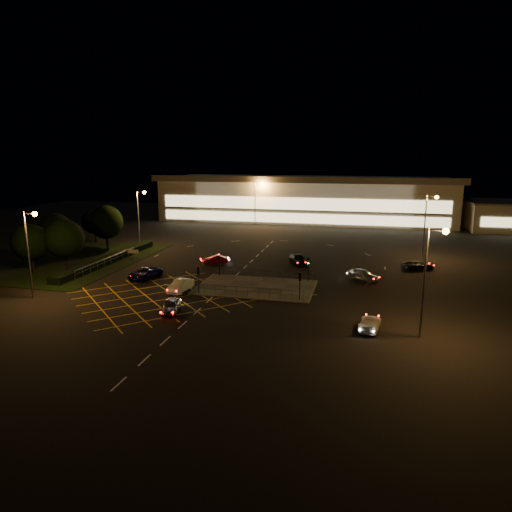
% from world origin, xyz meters
% --- Properties ---
extents(ground, '(180.00, 180.00, 0.00)m').
position_xyz_m(ground, '(0.00, 0.00, 0.00)').
color(ground, black).
rests_on(ground, ground).
extents(pedestrian_island, '(14.00, 9.00, 0.12)m').
position_xyz_m(pedestrian_island, '(2.00, -2.00, 0.06)').
color(pedestrian_island, '#4C4944').
rests_on(pedestrian_island, ground).
extents(grass_verge, '(18.00, 30.00, 0.08)m').
position_xyz_m(grass_verge, '(-28.00, 6.00, 0.04)').
color(grass_verge, black).
rests_on(grass_verge, ground).
extents(hedge, '(2.00, 26.00, 1.00)m').
position_xyz_m(hedge, '(-23.00, 6.00, 0.50)').
color(hedge, black).
rests_on(hedge, ground).
extents(supermarket, '(72.00, 26.50, 10.50)m').
position_xyz_m(supermarket, '(0.00, 61.95, 5.31)').
color(supermarket, beige).
rests_on(supermarket, ground).
extents(retail_unit_a, '(18.80, 14.80, 6.35)m').
position_xyz_m(retail_unit_a, '(46.00, 53.97, 3.21)').
color(retail_unit_a, beige).
rests_on(retail_unit_a, ground).
extents(streetlight_sw, '(1.78, 0.56, 10.03)m').
position_xyz_m(streetlight_sw, '(-21.56, -12.00, 6.56)').
color(streetlight_sw, slate).
rests_on(streetlight_sw, ground).
extents(streetlight_se, '(1.78, 0.56, 10.03)m').
position_xyz_m(streetlight_se, '(20.44, -14.00, 6.56)').
color(streetlight_se, slate).
rests_on(streetlight_se, ground).
extents(streetlight_nw, '(1.78, 0.56, 10.03)m').
position_xyz_m(streetlight_nw, '(-23.56, 18.00, 6.56)').
color(streetlight_nw, slate).
rests_on(streetlight_nw, ground).
extents(streetlight_ne, '(1.78, 0.56, 10.03)m').
position_xyz_m(streetlight_ne, '(24.44, 20.00, 6.56)').
color(streetlight_ne, slate).
rests_on(streetlight_ne, ground).
extents(streetlight_far_left, '(1.78, 0.56, 10.03)m').
position_xyz_m(streetlight_far_left, '(-9.56, 48.00, 6.56)').
color(streetlight_far_left, slate).
rests_on(streetlight_far_left, ground).
extents(streetlight_far_right, '(1.78, 0.56, 10.03)m').
position_xyz_m(streetlight_far_right, '(30.44, 50.00, 6.56)').
color(streetlight_far_right, slate).
rests_on(streetlight_far_right, ground).
extents(signal_sw, '(0.28, 0.30, 3.15)m').
position_xyz_m(signal_sw, '(-4.00, -5.99, 2.37)').
color(signal_sw, black).
rests_on(signal_sw, pedestrian_island).
extents(signal_se, '(0.28, 0.30, 3.15)m').
position_xyz_m(signal_se, '(8.00, -5.99, 2.37)').
color(signal_se, black).
rests_on(signal_se, pedestrian_island).
extents(signal_nw, '(0.28, 0.30, 3.15)m').
position_xyz_m(signal_nw, '(-4.00, 1.99, 2.37)').
color(signal_nw, black).
rests_on(signal_nw, pedestrian_island).
extents(signal_ne, '(0.28, 0.30, 3.15)m').
position_xyz_m(signal_ne, '(8.00, 1.99, 2.37)').
color(signal_ne, black).
rests_on(signal_ne, pedestrian_island).
extents(tree_a, '(5.04, 5.04, 6.86)m').
position_xyz_m(tree_a, '(-30.00, -2.00, 4.33)').
color(tree_a, black).
rests_on(tree_a, ground).
extents(tree_b, '(5.40, 5.40, 7.35)m').
position_xyz_m(tree_b, '(-32.00, 6.00, 4.64)').
color(tree_b, black).
rests_on(tree_b, ground).
extents(tree_c, '(5.76, 5.76, 7.84)m').
position_xyz_m(tree_c, '(-28.00, 14.00, 4.95)').
color(tree_c, black).
rests_on(tree_c, ground).
extents(tree_d, '(4.68, 4.68, 6.37)m').
position_xyz_m(tree_d, '(-34.00, 20.00, 4.02)').
color(tree_d, black).
rests_on(tree_d, ground).
extents(tree_e, '(5.40, 5.40, 7.35)m').
position_xyz_m(tree_e, '(-26.00, 0.00, 4.64)').
color(tree_e, black).
rests_on(tree_e, ground).
extents(car_near_silver, '(2.52, 4.39, 1.40)m').
position_xyz_m(car_near_silver, '(-4.60, -12.80, 0.70)').
color(car_near_silver, '#BABDC2').
rests_on(car_near_silver, ground).
extents(car_queue_white, '(1.97, 4.51, 1.44)m').
position_xyz_m(car_queue_white, '(-6.48, -5.62, 0.72)').
color(car_queue_white, white).
rests_on(car_queue_white, ground).
extents(car_left_blue, '(3.53, 5.59, 1.44)m').
position_xyz_m(car_left_blue, '(-13.36, -1.20, 0.72)').
color(car_left_blue, '#0F0C4D').
rests_on(car_left_blue, ground).
extents(car_far_dkgrey, '(3.66, 5.18, 1.39)m').
position_xyz_m(car_far_dkgrey, '(5.27, 11.79, 0.70)').
color(car_far_dkgrey, black).
rests_on(car_far_dkgrey, ground).
extents(car_right_silver, '(4.52, 3.86, 1.47)m').
position_xyz_m(car_right_silver, '(14.88, 4.64, 0.73)').
color(car_right_silver, '#B7BBBF').
rests_on(car_right_silver, ground).
extents(car_circ_red, '(3.91, 2.77, 1.22)m').
position_xyz_m(car_circ_red, '(-7.00, 9.13, 0.61)').
color(car_circ_red, maroon).
rests_on(car_circ_red, ground).
extents(car_east_grey, '(4.98, 3.73, 1.26)m').
position_xyz_m(car_east_grey, '(22.57, 12.22, 0.63)').
color(car_east_grey, black).
rests_on(car_east_grey, ground).
extents(car_approach_white, '(2.37, 4.63, 1.29)m').
position_xyz_m(car_approach_white, '(15.61, -13.06, 0.64)').
color(car_approach_white, '#B8B8B8').
rests_on(car_approach_white, ground).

